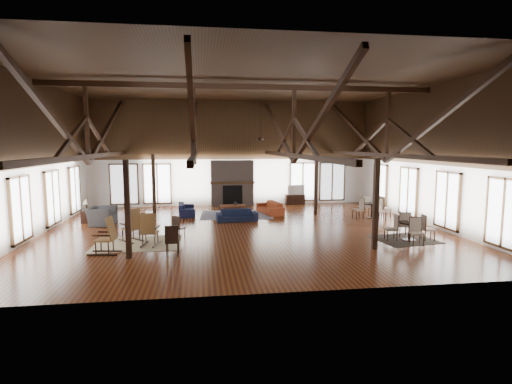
{
  "coord_description": "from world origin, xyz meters",
  "views": [
    {
      "loc": [
        -1.76,
        -15.96,
        3.5
      ],
      "look_at": [
        0.59,
        1.0,
        1.45
      ],
      "focal_mm": 28.0,
      "sensor_mm": 36.0,
      "label": 1
    }
  ],
  "objects": [
    {
      "name": "side_chair_b",
      "position": [
        -2.69,
        -3.49,
        0.58
      ],
      "size": [
        0.44,
        0.44,
        1.0
      ],
      "rotation": [
        0.0,
        0.0,
        -0.03
      ],
      "color": "black",
      "rests_on": "floor"
    },
    {
      "name": "television",
      "position": [
        3.73,
        6.75,
        0.85
      ],
      "size": [
        1.01,
        0.21,
        0.58
      ],
      "primitive_type": "imported",
      "rotation": [
        0.0,
        0.0,
        0.08
      ],
      "color": "#B2B2B2",
      "rests_on": "tv_console"
    },
    {
      "name": "rug_tan",
      "position": [
        -4.01,
        -1.67,
        0.01
      ],
      "size": [
        2.99,
        2.35,
        0.01
      ],
      "primitive_type": "cube",
      "rotation": [
        0.0,
        0.0,
        0.0
      ],
      "color": "#CBBD8C",
      "rests_on": "floor"
    },
    {
      "name": "rocking_chair_c",
      "position": [
        -4.75,
        -2.92,
        0.57
      ],
      "size": [
        1.0,
        0.62,
        1.21
      ],
      "rotation": [
        0.0,
        0.0,
        1.44
      ],
      "color": "olive",
      "rests_on": "floor"
    },
    {
      "name": "cup_near",
      "position": [
        5.81,
        -2.46,
        0.73
      ],
      "size": [
        0.13,
        0.13,
        0.09
      ],
      "primitive_type": "imported",
      "rotation": [
        0.0,
        0.0,
        0.1
      ],
      "color": "#B2B2B2",
      "rests_on": "cafe_table_near"
    },
    {
      "name": "wall_right",
      "position": [
        8.0,
        0.0,
        3.0
      ],
      "size": [
        0.02,
        14.0,
        6.0
      ],
      "primitive_type": "cube",
      "color": "white",
      "rests_on": "floor"
    },
    {
      "name": "sofa_orange",
      "position": [
        1.71,
        3.84,
        0.3
      ],
      "size": [
        2.15,
        1.18,
        0.59
      ],
      "primitive_type": "imported",
      "rotation": [
        0.0,
        0.0,
        -1.37
      ],
      "color": "#933A1C",
      "rests_on": "floor"
    },
    {
      "name": "wall_front",
      "position": [
        0.0,
        -7.0,
        3.0
      ],
      "size": [
        16.0,
        0.02,
        6.0
      ],
      "primitive_type": "cube",
      "color": "white",
      "rests_on": "floor"
    },
    {
      "name": "roof_truss",
      "position": [
        0.0,
        0.0,
        4.03
      ],
      "size": [
        15.6,
        14.07,
        3.14
      ],
      "color": "black",
      "rests_on": "wall_back"
    },
    {
      "name": "side_table_lamp",
      "position": [
        -6.86,
        2.53,
        0.42
      ],
      "size": [
        0.43,
        0.43,
        1.1
      ],
      "color": "black",
      "rests_on": "floor"
    },
    {
      "name": "wall_left",
      "position": [
        -8.0,
        0.0,
        3.0
      ],
      "size": [
        0.02,
        14.0,
        6.0
      ],
      "primitive_type": "cube",
      "color": "white",
      "rests_on": "floor"
    },
    {
      "name": "sofa_navy_front",
      "position": [
        -0.15,
        2.01,
        0.27
      ],
      "size": [
        1.92,
        0.88,
        0.54
      ],
      "primitive_type": "imported",
      "rotation": [
        0.0,
        0.0,
        0.08
      ],
      "color": "black",
      "rests_on": "floor"
    },
    {
      "name": "ceiling_fan",
      "position": [
        0.5,
        -1.0,
        3.73
      ],
      "size": [
        1.6,
        1.6,
        0.75
      ],
      "color": "black",
      "rests_on": "roof_truss"
    },
    {
      "name": "ceiling",
      "position": [
        0.0,
        0.0,
        6.0
      ],
      "size": [
        16.0,
        14.0,
        0.02
      ],
      "primitive_type": "cube",
      "color": "black",
      "rests_on": "wall_back"
    },
    {
      "name": "wall_back",
      "position": [
        0.0,
        7.0,
        3.0
      ],
      "size": [
        16.0,
        0.02,
        6.0
      ],
      "primitive_type": "cube",
      "color": "white",
      "rests_on": "floor"
    },
    {
      "name": "rug_dark",
      "position": [
        5.67,
        -2.4,
        0.01
      ],
      "size": [
        2.31,
        2.15,
        0.01
      ],
      "primitive_type": "cube",
      "rotation": [
        0.0,
        0.0,
        0.14
      ],
      "color": "black",
      "rests_on": "floor"
    },
    {
      "name": "armchair",
      "position": [
        -6.08,
        1.93,
        0.39
      ],
      "size": [
        1.3,
        1.16,
        0.78
      ],
      "primitive_type": "imported",
      "rotation": [
        0.0,
        0.0,
        1.47
      ],
      "color": "#323234",
      "rests_on": "floor"
    },
    {
      "name": "fireplace",
      "position": [
        0.0,
        6.67,
        1.29
      ],
      "size": [
        2.5,
        0.69,
        2.6
      ],
      "color": "#6E5E54",
      "rests_on": "floor"
    },
    {
      "name": "cafe_table_near",
      "position": [
        5.78,
        -2.55,
        0.47
      ],
      "size": [
        1.84,
        1.84,
        0.94
      ],
      "rotation": [
        0.0,
        0.0,
        -0.15
      ],
      "color": "black",
      "rests_on": "floor"
    },
    {
      "name": "side_chair_a",
      "position": [
        -2.66,
        -1.19,
        0.52
      ],
      "size": [
        0.53,
        0.53,
        0.89
      ],
      "rotation": [
        0.0,
        0.0,
        -0.63
      ],
      "color": "black",
      "rests_on": "floor"
    },
    {
      "name": "rocking_chair_b",
      "position": [
        -3.57,
        -2.03,
        0.54
      ],
      "size": [
        0.61,
        0.96,
        1.16
      ],
      "rotation": [
        0.0,
        0.0,
        -0.16
      ],
      "color": "olive",
      "rests_on": "floor"
    },
    {
      "name": "rocking_chair_a",
      "position": [
        -4.24,
        -1.35,
        0.57
      ],
      "size": [
        0.99,
        1.02,
        1.2
      ],
      "rotation": [
        0.0,
        0.0,
        0.73
      ],
      "color": "olive",
      "rests_on": "floor"
    },
    {
      "name": "floor",
      "position": [
        0.0,
        0.0,
        0.0
      ],
      "size": [
        16.0,
        16.0,
        0.0
      ],
      "primitive_type": "plane",
      "color": "brown",
      "rests_on": "ground"
    },
    {
      "name": "vase",
      "position": [
        -0.08,
        3.69,
        0.59
      ],
      "size": [
        0.26,
        0.26,
        0.21
      ],
      "primitive_type": "imported",
      "rotation": [
        0.0,
        0.0,
        -0.41
      ],
      "color": "#B2B2B2",
      "rests_on": "coffee_table"
    },
    {
      "name": "coffee_table",
      "position": [
        -0.2,
        3.69,
        0.43
      ],
      "size": [
        1.27,
        0.64,
        0.49
      ],
      "rotation": [
        0.0,
        0.0,
        0.0
      ],
      "color": "#5B2E1B",
      "rests_on": "floor"
    },
    {
      "name": "tv_console",
      "position": [
        3.7,
        6.75,
        0.28
      ],
      "size": [
        1.13,
        0.42,
        0.56
      ],
      "primitive_type": "cube",
      "color": "black",
      "rests_on": "floor"
    },
    {
      "name": "cup_far",
      "position": [
        6.26,
        1.78,
        0.77
      ],
      "size": [
        0.17,
        0.17,
        0.1
      ],
      "primitive_type": "imported",
      "rotation": [
        0.0,
        0.0,
        0.44
      ],
      "color": "#B2B2B2",
      "rests_on": "cafe_table_far"
    },
    {
      "name": "cafe_table_far",
      "position": [
        6.28,
        1.86,
        0.5
      ],
      "size": [
        1.95,
        1.95,
        1.0
      ],
      "rotation": [
        0.0,
        0.0,
        0.13
      ],
      "color": "black",
      "rests_on": "floor"
    },
    {
      "name": "sofa_navy_left",
      "position": [
        -2.49,
        4.01,
        0.29
      ],
      "size": [
        2.02,
        0.88,
        0.58
      ],
      "primitive_type": "imported",
      "rotation": [
        0.0,
        0.0,
        1.62
      ],
      "color": "#121534",
      "rests_on": "floor"
    },
    {
      "name": "rug_navy",
      "position": [
        -0.03,
        3.66,
        0.01
      ],
      "size": [
        3.68,
        2.87,
        0.01
      ],
      "primitive_type": "cube",
      "rotation": [
        0.0,
        0.0,
        -0.07
      ],
      "color": "#171842",
      "rests_on": "floor"
    },
    {
      "name": "post_grid",
      "position": [
        0.0,
        0.0,
        1.52
      ],
      "size": [
        8.16,
        7.16,
        3.05
      ],
      "color": "black",
      "rests_on": "floor"
    }
  ]
}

